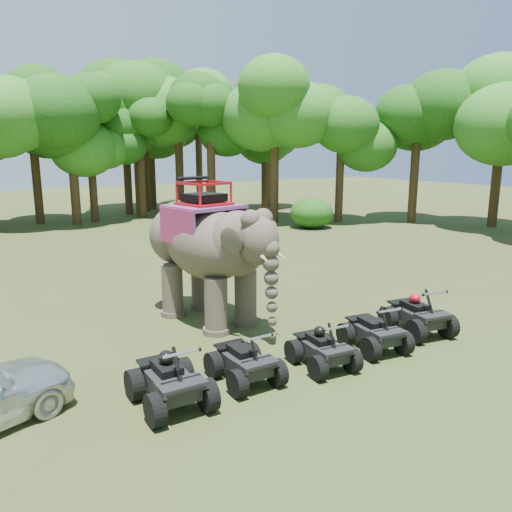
{
  "coord_description": "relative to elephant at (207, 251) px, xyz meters",
  "views": [
    {
      "loc": [
        -7.28,
        -10.34,
        4.85
      ],
      "look_at": [
        0.0,
        1.2,
        1.9
      ],
      "focal_mm": 35.0,
      "sensor_mm": 36.0,
      "label": 1
    }
  ],
  "objects": [
    {
      "name": "ground",
      "position": [
        1.11,
        -2.01,
        -2.03
      ],
      "size": [
        110.0,
        110.0,
        0.0
      ],
      "primitive_type": "plane",
      "color": "#47381E",
      "rests_on": "ground"
    },
    {
      "name": "elephant",
      "position": [
        0.0,
        0.0,
        0.0
      ],
      "size": [
        3.02,
        5.15,
        4.06
      ],
      "primitive_type": null,
      "rotation": [
        0.0,
        0.0,
        0.2
      ],
      "color": "brown",
      "rests_on": "ground"
    },
    {
      "name": "atv_0",
      "position": [
        -2.86,
        -4.02,
        -1.37
      ],
      "size": [
        1.31,
        1.78,
        1.31
      ],
      "primitive_type": null,
      "rotation": [
        0.0,
        0.0,
        -0.01
      ],
      "color": "black",
      "rests_on": "ground"
    },
    {
      "name": "atv_1",
      "position": [
        -1.13,
        -3.92,
        -1.43
      ],
      "size": [
        1.19,
        1.62,
        1.19
      ],
      "primitive_type": null,
      "rotation": [
        0.0,
        0.0,
        -0.01
      ],
      "color": "black",
      "rests_on": "ground"
    },
    {
      "name": "atv_2",
      "position": [
        0.71,
        -4.25,
        -1.46
      ],
      "size": [
        1.27,
        1.64,
        1.14
      ],
      "primitive_type": null,
      "rotation": [
        0.0,
        0.0,
        -0.1
      ],
      "color": "black",
      "rests_on": "ground"
    },
    {
      "name": "atv_3",
      "position": [
        2.44,
        -4.14,
        -1.43
      ],
      "size": [
        1.41,
        1.78,
        1.2
      ],
      "primitive_type": null,
      "rotation": [
        0.0,
        0.0,
        -0.15
      ],
      "color": "black",
      "rests_on": "ground"
    },
    {
      "name": "atv_4",
      "position": [
        4.24,
        -3.95,
        -1.38
      ],
      "size": [
        1.57,
        1.95,
        1.3
      ],
      "primitive_type": null,
      "rotation": [
        0.0,
        0.0,
        -0.17
      ],
      "color": "black",
      "rests_on": "ground"
    },
    {
      "name": "tree_0",
      "position": [
        1.11,
        20.9,
        2.62
      ],
      "size": [
        6.5,
        6.5,
        9.29
      ],
      "primitive_type": null,
      "color": "#195114",
      "rests_on": "ground"
    },
    {
      "name": "tree_1",
      "position": [
        5.96,
        22.0,
        1.66
      ],
      "size": [
        5.16,
        5.16,
        7.37
      ],
      "primitive_type": null,
      "color": "#195114",
      "rests_on": "ground"
    },
    {
      "name": "tree_2",
      "position": [
        9.65,
        18.43,
        2.46
      ],
      "size": [
        6.28,
        6.28,
        8.97
      ],
      "primitive_type": null,
      "color": "#195114",
      "rests_on": "ground"
    },
    {
      "name": "tree_3",
      "position": [
        12.49,
        14.96,
        2.51
      ],
      "size": [
        6.35,
        6.35,
        9.07
      ],
      "primitive_type": null,
      "color": "#195114",
      "rests_on": "ground"
    },
    {
      "name": "tree_4",
      "position": [
        16.38,
        12.96,
        1.75
      ],
      "size": [
        5.29,
        5.29,
        7.55
      ],
      "primitive_type": null,
      "color": "#195114",
      "rests_on": "ground"
    },
    {
      "name": "tree_5",
      "position": [
        20.48,
        10.26,
        2.41
      ],
      "size": [
        6.21,
        6.21,
        8.87
      ],
      "primitive_type": null,
      "color": "#195114",
      "rests_on": "ground"
    },
    {
      "name": "tree_6",
      "position": [
        23.12,
        6.1,
        2.64
      ],
      "size": [
        6.54,
        6.54,
        9.34
      ],
      "primitive_type": null,
      "color": "#195114",
      "rests_on": "ground"
    },
    {
      "name": "tree_30",
      "position": [
        2.5,
        21.82,
        1.58
      ],
      "size": [
        5.05,
        5.05,
        7.21
      ],
      "primitive_type": null,
      "color": "#195114",
      "rests_on": "ground"
    },
    {
      "name": "tree_31",
      "position": [
        5.67,
        24.22,
        2.33
      ],
      "size": [
        6.1,
        6.1,
        8.72
      ],
      "primitive_type": null,
      "color": "#195114",
      "rests_on": "ground"
    },
    {
      "name": "tree_32",
      "position": [
        5.98,
        22.67,
        2.78
      ],
      "size": [
        6.73,
        6.73,
        9.61
      ],
      "primitive_type": null,
      "color": "#195114",
      "rests_on": "ground"
    },
    {
      "name": "tree_33",
      "position": [
        7.58,
        25.59,
        3.35
      ],
      "size": [
        7.52,
        7.52,
        10.75
      ],
      "primitive_type": null,
      "color": "#195114",
      "rests_on": "ground"
    },
    {
      "name": "tree_35",
      "position": [
        8.93,
        22.14,
        3.03
      ],
      "size": [
        7.08,
        7.08,
        10.11
      ],
      "primitive_type": null,
      "color": "#195114",
      "rests_on": "ground"
    },
    {
      "name": "tree_37",
      "position": [
        17.0,
        22.64,
        1.68
      ],
      "size": [
        5.18,
        5.18,
        7.41
      ],
      "primitive_type": null,
      "color": "#195114",
      "rests_on": "ground"
    },
    {
      "name": "tree_38",
      "position": [
        15.72,
        21.05,
        1.78
      ],
      "size": [
        5.33,
        5.33,
        7.61
      ],
      "primitive_type": null,
      "color": "#195114",
      "rests_on": "ground"
    },
    {
      "name": "tree_39",
      "position": [
        -0.79,
        22.93,
        2.14
      ],
      "size": [
        5.83,
        5.83,
        8.33
      ],
      "primitive_type": null,
      "color": "#195114",
      "rests_on": "ground"
    },
    {
      "name": "tree_40",
      "position": [
        13.24,
        27.73,
        2.53
      ],
      "size": [
        6.38,
        6.38,
        9.11
      ],
      "primitive_type": null,
      "color": "#195114",
      "rests_on": "ground"
    },
    {
      "name": "tree_41",
      "position": [
        8.46,
        26.6,
        2.56
      ],
      "size": [
        6.42,
        6.42,
        9.17
      ],
      "primitive_type": null,
      "color": "#195114",
      "rests_on": "ground"
    }
  ]
}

